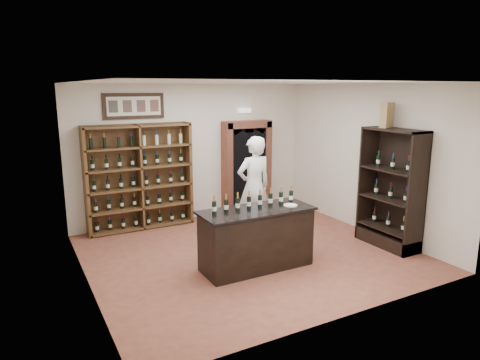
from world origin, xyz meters
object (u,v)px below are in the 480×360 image
at_px(side_cabinet, 391,206).
at_px(wine_shelf, 139,177).
at_px(counter_bottle_0, 214,208).
at_px(wine_crate, 387,115).
at_px(tasting_counter, 256,239).
at_px(shopkeeper, 254,187).

bearing_deg(side_cabinet, wine_shelf, 139.79).
relative_size(counter_bottle_0, wine_crate, 0.66).
bearing_deg(tasting_counter, wine_crate, -1.26).
distance_m(wine_shelf, counter_bottle_0, 2.89).
relative_size(wine_shelf, shopkeeper, 1.10).
relative_size(wine_shelf, tasting_counter, 1.17).
bearing_deg(wine_crate, wine_shelf, 122.23).
bearing_deg(wine_shelf, side_cabinet, -40.21).
bearing_deg(tasting_counter, shopkeeper, 61.28).
height_order(side_cabinet, shopkeeper, side_cabinet).
bearing_deg(shopkeeper, tasting_counter, 60.26).
relative_size(tasting_counter, wine_crate, 4.14).
distance_m(wine_shelf, wine_crate, 5.02).
xyz_separation_m(tasting_counter, wine_crate, (2.71, -0.06, 1.93)).
bearing_deg(counter_bottle_0, wine_crate, -2.16).
distance_m(wine_shelf, side_cabinet, 5.02).
bearing_deg(tasting_counter, wine_shelf, 110.56).
height_order(counter_bottle_0, shopkeeper, shopkeeper).
distance_m(counter_bottle_0, shopkeeper, 1.99).
distance_m(counter_bottle_0, side_cabinet, 3.48).
distance_m(counter_bottle_0, wine_crate, 3.68).
bearing_deg(wine_crate, counter_bottle_0, 158.21).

